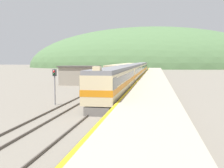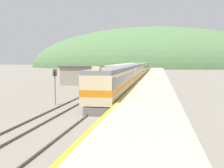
{
  "view_description": "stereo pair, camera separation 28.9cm",
  "coord_description": "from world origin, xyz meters",
  "views": [
    {
      "loc": [
        4.93,
        -3.33,
        4.76
      ],
      "look_at": [
        0.45,
        23.23,
        2.29
      ],
      "focal_mm": 42.0,
      "sensor_mm": 36.0,
      "label": 1
    },
    {
      "loc": [
        5.22,
        -3.28,
        4.76
      ],
      "look_at": [
        0.45,
        23.23,
        2.29
      ],
      "focal_mm": 42.0,
      "sensor_mm": 36.0,
      "label": 2
    }
  ],
  "objects": [
    {
      "name": "carriage_second",
      "position": [
        0.0,
        50.08,
        2.11
      ],
      "size": [
        2.87,
        19.55,
        3.88
      ],
      "color": "black",
      "rests_on": "ground"
    },
    {
      "name": "signal_post_siding",
      "position": [
        -5.58,
        22.69,
        2.76
      ],
      "size": [
        0.36,
        0.42,
        3.84
      ],
      "color": "gray",
      "rests_on": "ground"
    },
    {
      "name": "carriage_third",
      "position": [
        0.0,
        70.51,
        2.11
      ],
      "size": [
        2.87,
        19.55,
        3.88
      ],
      "color": "black",
      "rests_on": "ground"
    },
    {
      "name": "carriage_fourth",
      "position": [
        0.0,
        90.94,
        2.11
      ],
      "size": [
        2.87,
        19.55,
        3.88
      ],
      "color": "black",
      "rests_on": "ground"
    },
    {
      "name": "distant_hills",
      "position": [
        0.0,
        164.28,
        0.0
      ],
      "size": [
        157.44,
        70.85,
        50.7
      ],
      "color": "#517547",
      "rests_on": "ground"
    },
    {
      "name": "platform",
      "position": [
        4.33,
        50.0,
        0.57
      ],
      "size": [
        5.42,
        140.0,
        1.16
      ],
      "color": "#B2A893",
      "rests_on": "ground"
    },
    {
      "name": "express_train_lead_car",
      "position": [
        0.0,
        28.39,
        2.12
      ],
      "size": [
        2.88,
        21.6,
        4.24
      ],
      "color": "black",
      "rests_on": "ground"
    },
    {
      "name": "siding_train",
      "position": [
        -3.91,
        69.99,
        1.91
      ],
      "size": [
        2.9,
        45.6,
        3.71
      ],
      "color": "black",
      "rests_on": "ground"
    },
    {
      "name": "track_main",
      "position": [
        0.0,
        70.0,
        0.08
      ],
      "size": [
        1.52,
        180.0,
        0.16
      ],
      "color": "#4C443D",
      "rests_on": "ground"
    },
    {
      "name": "track_siding",
      "position": [
        -3.91,
        70.0,
        0.08
      ],
      "size": [
        1.52,
        180.0,
        0.16
      ],
      "color": "#4C443D",
      "rests_on": "ground"
    },
    {
      "name": "station_shed",
      "position": [
        -9.58,
        45.3,
        1.85
      ],
      "size": [
        7.43,
        5.03,
        3.66
      ],
      "color": "gray",
      "rests_on": "ground"
    }
  ]
}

